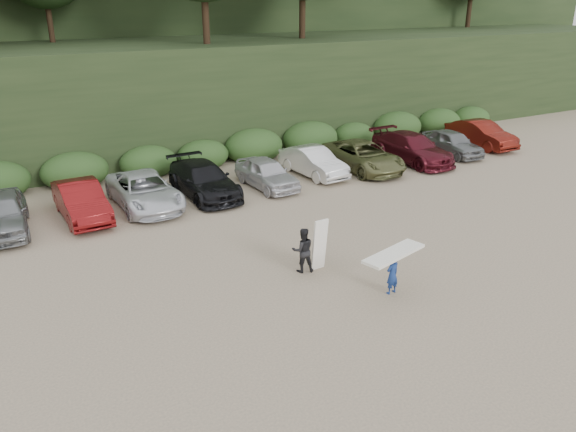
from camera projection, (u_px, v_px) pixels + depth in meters
ground at (338, 284)px, 17.68m from camera, size 120.00×120.00×0.00m
parked_cars at (166, 186)px, 24.44m from camera, size 39.57×6.15×1.58m
child_surfer at (393, 265)px, 16.79m from camera, size 2.38×1.20×1.37m
adult_surfer at (304, 250)px, 18.24m from camera, size 1.23×0.77×1.79m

